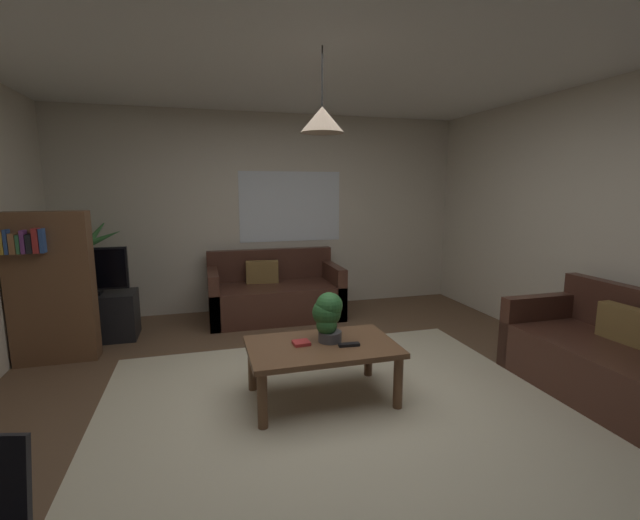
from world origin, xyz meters
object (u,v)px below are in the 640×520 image
(pendant_lamp, at_px, (322,119))
(bookshelf_corner, at_px, (51,286))
(potted_palm_corner, at_px, (84,274))
(potted_plant_on_table, at_px, (328,314))
(coffee_table, at_px, (322,352))
(book_on_table_0, at_px, (301,343))
(remote_on_table_0, at_px, (349,344))
(tv, at_px, (87,271))
(couch_right_side, at_px, (608,361))
(couch_under_window, at_px, (275,296))
(tv_stand, at_px, (92,317))

(pendant_lamp, bearing_deg, bookshelf_corner, 148.06)
(potted_palm_corner, bearing_deg, potted_plant_on_table, -45.74)
(coffee_table, bearing_deg, book_on_table_0, 165.37)
(remote_on_table_0, bearing_deg, potted_plant_on_table, -136.52)
(coffee_table, height_order, tv, tv)
(couch_right_side, distance_m, bookshelf_corner, 4.78)
(book_on_table_0, height_order, remote_on_table_0, book_on_table_0)
(couch_under_window, xyz_separation_m, book_on_table_0, (-0.16, -2.14, 0.18))
(tv_stand, bearing_deg, pendant_lamp, -43.45)
(potted_palm_corner, bearing_deg, bookshelf_corner, -92.44)
(potted_plant_on_table, distance_m, potted_palm_corner, 3.17)
(book_on_table_0, distance_m, bookshelf_corner, 2.45)
(couch_under_window, distance_m, coffee_table, 2.18)
(tv, bearing_deg, remote_on_table_0, -41.90)
(couch_under_window, xyz_separation_m, pendant_lamp, (-0.01, -2.18, 1.80))
(potted_plant_on_table, xyz_separation_m, potted_palm_corner, (-2.21, 2.27, -0.02))
(potted_plant_on_table, distance_m, pendant_lamp, 1.43)
(couch_right_side, relative_size, tv_stand, 1.60)
(tv, relative_size, bookshelf_corner, 0.56)
(tv, bearing_deg, bookshelf_corner, -109.85)
(couch_right_side, height_order, pendant_lamp, pendant_lamp)
(couch_right_side, height_order, tv_stand, couch_right_side)
(couch_under_window, bearing_deg, pendant_lamp, -90.15)
(couch_right_side, relative_size, book_on_table_0, 11.75)
(coffee_table, distance_m, pendant_lamp, 1.70)
(tv, height_order, pendant_lamp, pendant_lamp)
(coffee_table, height_order, remote_on_table_0, remote_on_table_0)
(remote_on_table_0, distance_m, tv, 2.96)
(couch_under_window, height_order, bookshelf_corner, bookshelf_corner)
(book_on_table_0, distance_m, tv_stand, 2.63)
(remote_on_table_0, height_order, bookshelf_corner, bookshelf_corner)
(potted_plant_on_table, bearing_deg, couch_right_side, -15.65)
(coffee_table, bearing_deg, remote_on_table_0, -25.19)
(couch_right_side, relative_size, coffee_table, 1.29)
(couch_right_side, xyz_separation_m, coffee_table, (-2.17, 0.53, 0.10))
(remote_on_table_0, height_order, potted_plant_on_table, potted_plant_on_table)
(bookshelf_corner, distance_m, pendant_lamp, 2.92)
(coffee_table, bearing_deg, potted_palm_corner, 132.68)
(couch_right_side, distance_m, potted_plant_on_table, 2.22)
(couch_right_side, bearing_deg, tv_stand, -120.18)
(book_on_table_0, relative_size, potted_palm_corner, 0.09)
(pendant_lamp, bearing_deg, couch_right_side, -13.70)
(tv, relative_size, potted_palm_corner, 0.61)
(potted_palm_corner, bearing_deg, tv_stand, -71.55)
(book_on_table_0, relative_size, tv_stand, 0.14)
(coffee_table, height_order, book_on_table_0, book_on_table_0)
(book_on_table_0, bearing_deg, coffee_table, -14.63)
(coffee_table, bearing_deg, pendant_lamp, 146.31)
(tv, distance_m, bookshelf_corner, 0.55)
(coffee_table, relative_size, potted_plant_on_table, 2.92)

